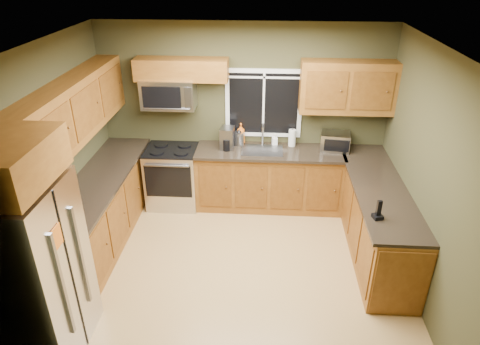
# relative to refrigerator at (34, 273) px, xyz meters

# --- Properties ---
(floor) EXTENTS (4.20, 4.20, 0.00)m
(floor) POSITION_rel_refrigerator_xyz_m (1.74, 1.30, -0.90)
(floor) COLOR #AD844C
(floor) RESTS_ON ground
(ceiling) EXTENTS (4.20, 4.20, 0.00)m
(ceiling) POSITION_rel_refrigerator_xyz_m (1.74, 1.30, 1.80)
(ceiling) COLOR white
(ceiling) RESTS_ON back_wall
(back_wall) EXTENTS (4.20, 0.00, 4.20)m
(back_wall) POSITION_rel_refrigerator_xyz_m (1.74, 3.10, 0.45)
(back_wall) COLOR #39381F
(back_wall) RESTS_ON ground
(front_wall) EXTENTS (4.20, 0.00, 4.20)m
(front_wall) POSITION_rel_refrigerator_xyz_m (1.74, -0.50, 0.45)
(front_wall) COLOR #39381F
(front_wall) RESTS_ON ground
(left_wall) EXTENTS (0.00, 3.60, 3.60)m
(left_wall) POSITION_rel_refrigerator_xyz_m (-0.36, 1.30, 0.45)
(left_wall) COLOR #39381F
(left_wall) RESTS_ON ground
(right_wall) EXTENTS (0.00, 3.60, 3.60)m
(right_wall) POSITION_rel_refrigerator_xyz_m (3.84, 1.30, 0.45)
(right_wall) COLOR #39381F
(right_wall) RESTS_ON ground
(window) EXTENTS (1.12, 0.03, 1.02)m
(window) POSITION_rel_refrigerator_xyz_m (2.04, 3.08, 0.65)
(window) COLOR white
(window) RESTS_ON back_wall
(base_cabinets_left) EXTENTS (0.60, 2.65, 0.90)m
(base_cabinets_left) POSITION_rel_refrigerator_xyz_m (-0.06, 1.78, -0.45)
(base_cabinets_left) COLOR brown
(base_cabinets_left) RESTS_ON ground
(countertop_left) EXTENTS (0.65, 2.65, 0.04)m
(countertop_left) POSITION_rel_refrigerator_xyz_m (-0.04, 1.78, 0.02)
(countertop_left) COLOR black
(countertop_left) RESTS_ON base_cabinets_left
(base_cabinets_back) EXTENTS (2.17, 0.60, 0.90)m
(base_cabinets_back) POSITION_rel_refrigerator_xyz_m (2.15, 2.80, -0.45)
(base_cabinets_back) COLOR brown
(base_cabinets_back) RESTS_ON ground
(countertop_back) EXTENTS (2.17, 0.65, 0.04)m
(countertop_back) POSITION_rel_refrigerator_xyz_m (2.15, 2.78, 0.02)
(countertop_back) COLOR black
(countertop_back) RESTS_ON base_cabinets_back
(base_cabinets_peninsula) EXTENTS (0.60, 2.52, 0.90)m
(base_cabinets_peninsula) POSITION_rel_refrigerator_xyz_m (3.54, 1.84, -0.45)
(base_cabinets_peninsula) COLOR brown
(base_cabinets_peninsula) RESTS_ON ground
(countertop_peninsula) EXTENTS (0.65, 2.50, 0.04)m
(countertop_peninsula) POSITION_rel_refrigerator_xyz_m (3.51, 1.85, 0.02)
(countertop_peninsula) COLOR black
(countertop_peninsula) RESTS_ON base_cabinets_peninsula
(upper_cabinets_left) EXTENTS (0.33, 2.65, 0.72)m
(upper_cabinets_left) POSITION_rel_refrigerator_xyz_m (-0.20, 1.78, 0.96)
(upper_cabinets_left) COLOR brown
(upper_cabinets_left) RESTS_ON left_wall
(upper_cabinets_back_left) EXTENTS (1.30, 0.33, 0.30)m
(upper_cabinets_back_left) POSITION_rel_refrigerator_xyz_m (0.89, 2.94, 1.17)
(upper_cabinets_back_left) COLOR brown
(upper_cabinets_back_left) RESTS_ON back_wall
(upper_cabinets_back_right) EXTENTS (1.30, 0.33, 0.72)m
(upper_cabinets_back_right) POSITION_rel_refrigerator_xyz_m (3.19, 2.94, 0.96)
(upper_cabinets_back_right) COLOR brown
(upper_cabinets_back_right) RESTS_ON back_wall
(upper_cabinet_over_fridge) EXTENTS (0.72, 0.90, 0.38)m
(upper_cabinet_over_fridge) POSITION_rel_refrigerator_xyz_m (-0.00, 0.00, 1.13)
(upper_cabinet_over_fridge) COLOR brown
(upper_cabinet_over_fridge) RESTS_ON left_wall
(refrigerator) EXTENTS (0.74, 0.90, 1.80)m
(refrigerator) POSITION_rel_refrigerator_xyz_m (0.00, 0.00, 0.00)
(refrigerator) COLOR #B7B7BC
(refrigerator) RESTS_ON ground
(range) EXTENTS (0.76, 0.69, 0.94)m
(range) POSITION_rel_refrigerator_xyz_m (0.69, 2.77, -0.43)
(range) COLOR #B7B7BC
(range) RESTS_ON ground
(microwave) EXTENTS (0.76, 0.41, 0.42)m
(microwave) POSITION_rel_refrigerator_xyz_m (0.69, 2.91, 0.83)
(microwave) COLOR #B7B7BC
(microwave) RESTS_ON back_wall
(sink) EXTENTS (0.60, 0.42, 0.36)m
(sink) POSITION_rel_refrigerator_xyz_m (2.04, 2.79, 0.05)
(sink) COLOR slate
(sink) RESTS_ON countertop_back
(toaster_oven) EXTENTS (0.45, 0.37, 0.26)m
(toaster_oven) POSITION_rel_refrigerator_xyz_m (3.10, 2.88, 0.17)
(toaster_oven) COLOR #B7B7BC
(toaster_oven) RESTS_ON countertop_back
(coffee_maker) EXTENTS (0.21, 0.27, 0.32)m
(coffee_maker) POSITION_rel_refrigerator_xyz_m (1.52, 2.82, 0.19)
(coffee_maker) COLOR slate
(coffee_maker) RESTS_ON countertop_back
(kettle) EXTENTS (0.15, 0.15, 0.25)m
(kettle) POSITION_rel_refrigerator_xyz_m (1.69, 2.95, 0.16)
(kettle) COLOR #B7B7BC
(kettle) RESTS_ON countertop_back
(paper_towel_roll) EXTENTS (0.14, 0.14, 0.28)m
(paper_towel_roll) POSITION_rel_refrigerator_xyz_m (2.48, 2.98, 0.17)
(paper_towel_roll) COLOR white
(paper_towel_roll) RESTS_ON countertop_back
(soap_bottle_a) EXTENTS (0.14, 0.14, 0.32)m
(soap_bottle_a) POSITION_rel_refrigerator_xyz_m (1.71, 3.00, 0.20)
(soap_bottle_a) COLOR orange
(soap_bottle_a) RESTS_ON countertop_back
(soap_bottle_b) EXTENTS (0.09, 0.09, 0.17)m
(soap_bottle_b) POSITION_rel_refrigerator_xyz_m (2.22, 3.00, 0.13)
(soap_bottle_b) COLOR white
(soap_bottle_b) RESTS_ON countertop_back
(soap_bottle_c) EXTENTS (0.18, 0.18, 0.18)m
(soap_bottle_c) POSITION_rel_refrigerator_xyz_m (1.49, 2.82, 0.13)
(soap_bottle_c) COLOR white
(soap_bottle_c) RESTS_ON countertop_back
(cordless_phone) EXTENTS (0.12, 0.12, 0.22)m
(cordless_phone) POSITION_rel_refrigerator_xyz_m (3.33, 1.07, 0.11)
(cordless_phone) COLOR black
(cordless_phone) RESTS_ON countertop_peninsula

